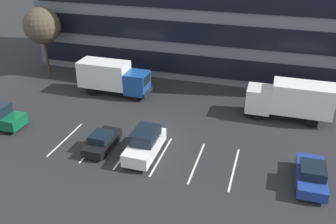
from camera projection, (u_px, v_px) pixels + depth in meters
ground_plane at (157, 134)px, 30.84m from camera, size 120.00×120.00×0.00m
lot_markings at (144, 153)px, 28.18m from camera, size 14.14×5.40×0.01m
box_truck_blue at (113, 77)px, 37.29m from camera, size 7.42×2.46×3.44m
box_truck_white at (291, 99)px, 32.35m from camera, size 7.61×2.52×3.53m
suv_white at (145, 143)px, 27.53m from camera, size 1.99×4.69×2.12m
sedan_black at (102, 141)px, 28.49m from camera, size 1.67×3.98×1.43m
sedan_navy at (311, 175)px, 24.49m from camera, size 1.88×4.49×1.61m
bare_tree at (42, 26)px, 40.89m from camera, size 4.16×4.16×7.80m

